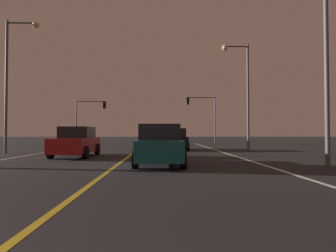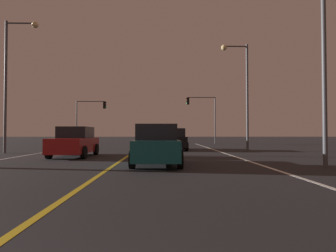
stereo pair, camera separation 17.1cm
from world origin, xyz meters
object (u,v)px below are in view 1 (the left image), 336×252
object	(u,v)px
traffic_light_near_left	(91,112)
street_lamp_right_near	(312,39)
car_ahead_far	(175,140)
traffic_light_near_right	(201,109)
car_lead_same_lane	(160,145)
street_lamp_right_far	(242,83)
street_lamp_left_mid	(14,70)
car_oncoming	(76,142)

from	to	relation	value
traffic_light_near_left	street_lamp_right_near	bearing A→B (deg)	-59.16
car_ahead_far	traffic_light_near_right	distance (m)	14.37
traffic_light_near_right	street_lamp_right_near	xyz separation A→B (m)	(0.84, -24.69, 0.70)
car_ahead_far	street_lamp_right_near	world-z (taller)	street_lamp_right_near
car_lead_same_lane	street_lamp_right_far	xyz separation A→B (m)	(6.20, 9.21, 4.27)
car_ahead_far	traffic_light_near_left	distance (m)	16.87
car_ahead_far	traffic_light_near_right	size ratio (longest dim) A/B	0.73
car_ahead_far	street_lamp_left_mid	xyz separation A→B (m)	(-10.91, -3.39, 4.72)
street_lamp_left_mid	traffic_light_near_left	bearing A→B (deg)	86.35
street_lamp_left_mid	street_lamp_right_far	world-z (taller)	street_lamp_left_mid
traffic_light_near_right	traffic_light_near_left	xyz separation A→B (m)	(-13.90, 0.00, -0.36)
street_lamp_right_far	traffic_light_near_left	bearing A→B (deg)	-44.36
car_ahead_far	street_lamp_left_mid	size ratio (longest dim) A/B	0.49
traffic_light_near_right	street_lamp_left_mid	distance (m)	22.46
traffic_light_near_left	street_lamp_left_mid	xyz separation A→B (m)	(-1.07, -16.71, 1.53)
traffic_light_near_right	street_lamp_left_mid	bearing A→B (deg)	48.14
car_lead_same_lane	car_oncoming	xyz separation A→B (m)	(-4.73, 4.26, 0.00)
traffic_light_near_right	street_lamp_right_near	world-z (taller)	street_lamp_right_near
traffic_light_near_right	traffic_light_near_left	world-z (taller)	traffic_light_near_right
car_ahead_far	traffic_light_near_right	xyz separation A→B (m)	(4.05, 13.32, 3.56)
traffic_light_near_right	street_lamp_right_far	distance (m)	14.60
car_ahead_far	traffic_light_near_left	xyz separation A→B (m)	(-9.85, 13.32, 3.20)
traffic_light_near_right	street_lamp_right_near	size ratio (longest dim) A/B	0.74
car_oncoming	car_ahead_far	distance (m)	8.55
traffic_light_near_left	street_lamp_right_near	xyz separation A→B (m)	(14.74, -24.69, 1.06)
car_lead_same_lane	street_lamp_right_far	size ratio (longest dim) A/B	0.53
car_ahead_far	street_lamp_right_far	xyz separation A→B (m)	(5.03, -1.23, 4.27)
car_ahead_far	street_lamp_right_far	world-z (taller)	street_lamp_right_far
car_ahead_far	street_lamp_left_mid	world-z (taller)	street_lamp_left_mid
car_ahead_far	street_lamp_right_near	bearing A→B (deg)	-156.71
car_oncoming	traffic_light_near_left	distance (m)	20.15
street_lamp_right_far	car_oncoming	bearing A→B (deg)	24.37
car_oncoming	traffic_light_near_right	bearing A→B (deg)	152.97
car_lead_same_lane	street_lamp_right_far	distance (m)	11.90
traffic_light_near_right	traffic_light_near_left	size ratio (longest dim) A/B	1.10
car_lead_same_lane	traffic_light_near_left	bearing A→B (deg)	20.07
traffic_light_near_left	street_lamp_right_far	bearing A→B (deg)	-44.36
car_ahead_far	traffic_light_near_right	world-z (taller)	traffic_light_near_right
car_lead_same_lane	street_lamp_left_mid	distance (m)	12.93
car_oncoming	traffic_light_near_right	size ratio (longest dim) A/B	0.73
street_lamp_right_near	street_lamp_left_mid	bearing A→B (deg)	-26.80
traffic_light_near_left	street_lamp_left_mid	world-z (taller)	street_lamp_left_mid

